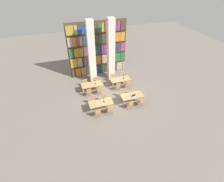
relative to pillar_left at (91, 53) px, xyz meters
The scene contains 28 objects.
ground_plane 4.38m from the pillar_left, 72.72° to the right, with size 40.00×40.00×0.00m, color gray.
bookshelf_bank 1.69m from the pillar_left, 54.80° to the left, with size 5.96×0.35×5.50m.
pillar_left is the anchor object (origin of this frame).
pillar_center 1.89m from the pillar_left, ahead, with size 0.64×0.64×6.00m.
reading_table_0 5.06m from the pillar_left, 95.37° to the right, with size 1.92×0.89×0.74m.
chair_0 5.85m from the pillar_left, 99.70° to the right, with size 0.42×0.40×0.89m.
chair_1 4.59m from the pillar_left, 103.38° to the right, with size 0.42×0.40×0.89m.
chair_2 5.78m from the pillar_left, 88.92° to the right, with size 0.42×0.40×0.89m.
chair_3 4.51m from the pillar_left, 88.49° to the right, with size 0.42×0.40×0.89m.
desk_lamp_0 4.86m from the pillar_left, 92.07° to the right, with size 0.14×0.14×0.45m.
reading_table_1 5.50m from the pillar_left, 62.03° to the right, with size 1.92×0.89×0.74m.
chair_4 6.01m from the pillar_left, 70.02° to the right, with size 0.42×0.40×0.89m.
chair_5 4.82m from the pillar_left, 63.04° to the right, with size 0.42×0.40×0.89m.
chair_6 6.38m from the pillar_left, 60.95° to the right, with size 0.42×0.40×0.89m.
chair_7 5.28m from the pillar_left, 52.15° to the right, with size 0.42×0.40×0.89m.
laptop 5.68m from the pillar_left, 62.84° to the right, with size 0.32×0.22×0.21m.
reading_table_2 2.94m from the pillar_left, 107.03° to the right, with size 1.92×0.89×0.74m.
chair_8 3.64m from the pillar_left, 111.90° to the right, with size 0.42×0.40×0.89m.
chair_9 2.87m from the pillar_left, 135.21° to the right, with size 0.42×0.40×0.89m.
chair_10 3.50m from the pillar_left, 90.38° to the right, with size 0.42×0.40×0.89m.
chair_11 2.70m from the pillar_left, 90.96° to the right, with size 0.42×0.40×0.89m.
desk_lamp_1 2.64m from the pillar_left, 96.74° to the right, with size 0.14×0.14×0.43m.
reading_table_3 3.68m from the pillar_left, 36.15° to the right, with size 1.92×0.89×0.74m.
chair_12 3.91m from the pillar_left, 53.52° to the right, with size 0.42×0.40×0.89m.
chair_13 3.22m from the pillar_left, 27.95° to the right, with size 0.42×0.40×0.89m.
chair_14 4.46m from the pillar_left, 40.84° to the right, with size 0.42×0.40×0.89m.
chair_15 3.87m from the pillar_left, 18.73° to the right, with size 0.42×0.40×0.89m.
desk_lamp_2 3.68m from the pillar_left, 32.59° to the right, with size 0.14×0.14×0.42m.
Camera 1 is at (-3.88, -11.83, 9.73)m, focal length 28.00 mm.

